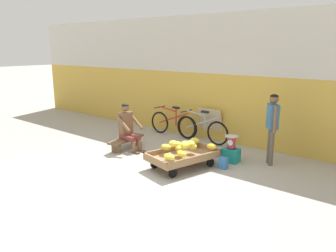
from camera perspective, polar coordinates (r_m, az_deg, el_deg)
name	(u,v)px	position (r m, az deg, el deg)	size (l,w,h in m)	color
ground_plane	(140,175)	(6.70, -4.86, -8.35)	(80.00, 80.00, 0.00)	#A39E93
back_wall	(226,79)	(8.93, 9.97, 7.99)	(16.00, 0.30, 3.34)	gold
banana_cart	(183,157)	(6.99, 2.55, -5.29)	(1.17, 1.60, 0.36)	#8E6B47
banana_pile	(184,147)	(6.89, 2.80, -3.57)	(0.99, 1.48, 0.27)	gold
low_bench	(126,141)	(8.34, -7.20, -2.56)	(0.45, 1.13, 0.27)	brown
vendor_seated	(128,127)	(8.18, -6.89, -0.21)	(0.70, 0.51, 1.14)	brown
plastic_crate	(231,155)	(7.49, 10.76, -4.96)	(0.36, 0.28, 0.30)	#19847F
weighing_scale	(231,142)	(7.40, 10.86, -2.73)	(0.30, 0.30, 0.29)	#28282D
bicycle_near_left	(173,124)	(9.44, 0.89, 0.39)	(1.66, 0.48, 0.86)	black
bicycle_far_left	(201,129)	(8.88, 5.75, -0.52)	(1.66, 0.48, 0.86)	black
sign_board	(211,124)	(9.13, 7.40, 0.34)	(0.70, 0.26, 0.87)	#C6B289
customer_adult	(272,121)	(7.34, 17.53, 0.76)	(0.35, 0.41, 1.53)	brown
shopping_bag	(223,163)	(7.07, 9.45, -6.29)	(0.18, 0.12, 0.24)	#3370B7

